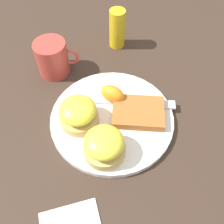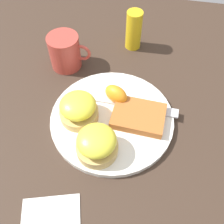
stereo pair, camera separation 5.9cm
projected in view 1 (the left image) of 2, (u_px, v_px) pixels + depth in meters
ground_plane at (112, 120)px, 0.62m from camera, size 1.10×1.10×0.00m
plate at (112, 119)px, 0.61m from camera, size 0.29×0.29×0.01m
sandwich_benedict_left at (78, 113)px, 0.58m from camera, size 0.09×0.09×0.06m
sandwich_benedict_right at (104, 145)px, 0.53m from camera, size 0.09×0.09×0.06m
hashbrown_patty at (138, 112)px, 0.60m from camera, size 0.12×0.09×0.02m
orange_wedge at (112, 94)px, 0.62m from camera, size 0.07×0.06×0.04m
fork at (134, 103)px, 0.63m from camera, size 0.23×0.03×0.00m
cup at (53, 58)px, 0.68m from camera, size 0.11×0.08×0.09m
condiment_bottle at (117, 29)px, 0.73m from camera, size 0.04×0.04×0.11m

